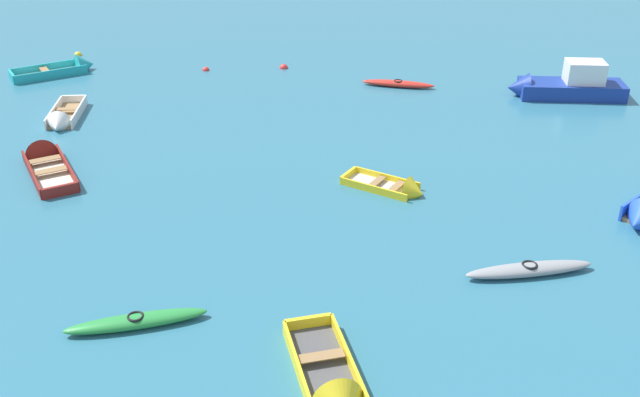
% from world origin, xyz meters
% --- Properties ---
extents(rowboat_yellow_back_row_right, '(2.81, 3.73, 1.19)m').
position_xyz_m(rowboat_yellow_back_row_right, '(2.69, 10.45, 0.18)').
color(rowboat_yellow_back_row_right, '#4C4C51').
rests_on(rowboat_yellow_back_row_right, ground_plane).
extents(rowboat_white_near_left, '(2.15, 3.67, 1.02)m').
position_xyz_m(rowboat_white_near_left, '(-12.29, 23.33, 0.19)').
color(rowboat_white_near_left, '#99754C').
rests_on(rowboat_white_near_left, ground_plane).
extents(kayak_green_near_camera, '(3.46, 2.26, 0.34)m').
position_xyz_m(kayak_green_near_camera, '(-2.81, 11.65, 0.17)').
color(kayak_green_near_camera, '#288C3D').
rests_on(kayak_green_near_camera, ground_plane).
extents(kayak_grey_cluster_inner, '(3.69, 2.11, 0.36)m').
position_xyz_m(kayak_grey_cluster_inner, '(6.87, 16.70, 0.17)').
color(kayak_grey_cluster_inner, gray).
rests_on(kayak_grey_cluster_inner, ground_plane).
extents(kayak_red_distant_center, '(3.47, 0.71, 0.33)m').
position_xyz_m(kayak_red_distant_center, '(0.59, 31.66, 0.16)').
color(kayak_red_distant_center, red).
rests_on(kayak_red_distant_center, ground_plane).
extents(rowboat_turquoise_outer_left, '(3.68, 3.74, 1.20)m').
position_xyz_m(rowboat_turquoise_outer_left, '(-15.77, 29.59, 0.20)').
color(rowboat_turquoise_outer_left, beige).
rests_on(rowboat_turquoise_outer_left, ground_plane).
extents(motor_launch_deep_blue_back_row_center, '(5.45, 2.51, 1.99)m').
position_xyz_m(motor_launch_deep_blue_back_row_center, '(8.15, 32.26, 0.55)').
color(motor_launch_deep_blue_back_row_center, navy).
rests_on(motor_launch_deep_blue_back_row_center, ground_plane).
extents(rowboat_maroon_far_back, '(3.81, 3.92, 1.20)m').
position_xyz_m(rowboat_maroon_far_back, '(-10.79, 19.72, 0.18)').
color(rowboat_maroon_far_back, beige).
rests_on(rowboat_maroon_far_back, ground_plane).
extents(rowboat_yellow_cluster_outer, '(3.15, 1.86, 1.00)m').
position_xyz_m(rowboat_yellow_cluster_outer, '(2.56, 20.78, 0.13)').
color(rowboat_yellow_cluster_outer, beige).
rests_on(rowboat_yellow_cluster_outer, ground_plane).
extents(mooring_buoy_far_field, '(0.43, 0.43, 0.43)m').
position_xyz_m(mooring_buoy_far_field, '(-5.55, 32.98, 0.00)').
color(mooring_buoy_far_field, red).
rests_on(mooring_buoy_far_field, ground_plane).
extents(mooring_buoy_near_foreground, '(0.36, 0.36, 0.36)m').
position_xyz_m(mooring_buoy_near_foreground, '(-9.28, 31.63, 0.00)').
color(mooring_buoy_near_foreground, red).
rests_on(mooring_buoy_near_foreground, ground_plane).
extents(mooring_buoy_central, '(0.42, 0.42, 0.42)m').
position_xyz_m(mooring_buoy_central, '(-16.93, 32.23, 0.00)').
color(mooring_buoy_central, yellow).
rests_on(mooring_buoy_central, ground_plane).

